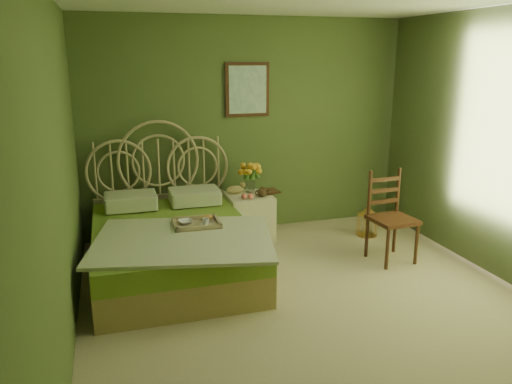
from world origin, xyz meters
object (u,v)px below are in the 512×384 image
object	(u,v)px
nightstand	(249,211)
chair	(389,211)
bed	(172,242)
birdcage	(367,222)

from	to	relation	value
nightstand	chair	xyz separation A→B (m)	(1.29, -0.96, 0.18)
bed	birdcage	xyz separation A→B (m)	(2.43, 0.37, -0.13)
bed	nightstand	world-z (taller)	bed
birdcage	nightstand	bearing A→B (deg)	169.09
bed	birdcage	distance (m)	2.46
chair	bed	bearing A→B (deg)	166.96
nightstand	chair	distance (m)	1.62
nightstand	birdcage	size ratio (longest dim) A/B	2.71
bed	nightstand	bearing A→B (deg)	32.92
bed	nightstand	size ratio (longest dim) A/B	2.31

